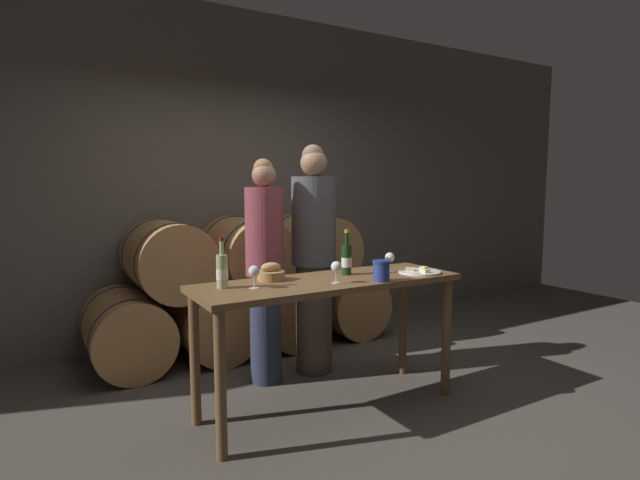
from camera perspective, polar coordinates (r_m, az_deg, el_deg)
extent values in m
plane|color=#4C473F|center=(3.58, 1.02, -18.63)|extent=(10.00, 10.00, 0.00)
cube|color=#60594F|center=(5.06, -11.05, 7.28)|extent=(10.00, 0.12, 3.20)
cylinder|color=#A87A47|center=(4.43, -21.21, -9.72)|extent=(0.64, 0.86, 0.64)
cylinder|color=#2D2D33|center=(4.16, -20.57, -10.71)|extent=(0.65, 0.02, 0.65)
cylinder|color=#2D2D33|center=(4.69, -21.78, -8.83)|extent=(0.65, 0.02, 0.65)
cylinder|color=#A87A47|center=(4.58, -12.49, -8.87)|extent=(0.64, 0.86, 0.64)
cylinder|color=#2D2D33|center=(4.33, -11.33, -9.76)|extent=(0.65, 0.02, 0.65)
cylinder|color=#2D2D33|center=(4.84, -13.53, -8.08)|extent=(0.65, 0.02, 0.65)
cylinder|color=#A87A47|center=(4.84, -4.55, -7.92)|extent=(0.64, 0.86, 0.64)
cylinder|color=#2D2D33|center=(4.60, -3.01, -8.68)|extent=(0.65, 0.02, 0.65)
cylinder|color=#2D2D33|center=(5.08, -5.93, -7.24)|extent=(0.65, 0.02, 0.65)
cylinder|color=#A87A47|center=(5.17, 2.46, -6.96)|extent=(0.64, 0.86, 0.64)
cylinder|color=#2D2D33|center=(4.95, 4.22, -7.59)|extent=(0.65, 0.02, 0.65)
cylinder|color=#2D2D33|center=(5.40, 0.84, -6.37)|extent=(0.65, 0.02, 0.65)
cylinder|color=#A87A47|center=(4.37, -17.02, -2.08)|extent=(0.64, 0.86, 0.64)
cylinder|color=#2D2D33|center=(4.11, -16.10, -2.59)|extent=(0.65, 0.02, 0.65)
cylinder|color=#2D2D33|center=(4.64, -17.83, -1.63)|extent=(0.65, 0.02, 0.65)
cylinder|color=#A87A47|center=(4.58, -8.53, -1.48)|extent=(0.64, 0.86, 0.64)
cylinder|color=#2D2D33|center=(4.33, -7.14, -1.92)|extent=(0.65, 0.02, 0.65)
cylinder|color=#2D2D33|center=(4.84, -9.76, -1.08)|extent=(0.65, 0.02, 0.65)
cylinder|color=#A87A47|center=(4.89, -0.94, -0.92)|extent=(0.64, 0.86, 0.64)
cylinder|color=#2D2D33|center=(4.65, 0.75, -1.30)|extent=(0.65, 0.02, 0.65)
cylinder|color=#2D2D33|center=(5.13, -2.47, -0.57)|extent=(0.65, 0.02, 0.65)
cylinder|color=brown|center=(2.88, -11.30, -15.99)|extent=(0.06, 0.06, 0.85)
cylinder|color=brown|center=(3.75, 14.24, -10.71)|extent=(0.06, 0.06, 0.85)
cylinder|color=brown|center=(3.30, -14.11, -13.08)|extent=(0.06, 0.06, 0.85)
cylinder|color=brown|center=(4.08, 9.48, -9.16)|extent=(0.06, 0.06, 0.85)
cube|color=brown|center=(3.31, 1.05, -4.85)|extent=(1.80, 0.59, 0.04)
cylinder|color=#2D334C|center=(3.89, -6.23, -10.02)|extent=(0.24, 0.24, 0.83)
cylinder|color=#8C3D47|center=(3.75, -6.37, 0.97)|extent=(0.29, 0.29, 0.66)
sphere|color=#997051|center=(3.73, -6.45, 7.38)|extent=(0.18, 0.18, 0.18)
sphere|color=olive|center=(3.74, -6.52, 8.12)|extent=(0.15, 0.15, 0.15)
cylinder|color=#4C4238|center=(4.07, -0.70, -8.90)|extent=(0.29, 0.29, 0.88)
cylinder|color=#4C4C51|center=(3.94, -0.71, 2.20)|extent=(0.35, 0.35, 0.70)
sphere|color=#997051|center=(3.93, -0.72, 8.79)|extent=(0.21, 0.21, 0.21)
sphere|color=#75604C|center=(3.94, -0.82, 9.62)|extent=(0.17, 0.17, 0.17)
cylinder|color=#193819|center=(3.46, 3.05, -2.28)|extent=(0.07, 0.07, 0.21)
cylinder|color=#193819|center=(3.44, 3.07, 0.12)|extent=(0.03, 0.03, 0.08)
cylinder|color=gold|center=(3.43, 3.07, 1.00)|extent=(0.03, 0.03, 0.02)
cylinder|color=white|center=(3.46, 3.05, -2.55)|extent=(0.07, 0.07, 0.07)
cylinder|color=#ADBC7F|center=(3.07, -11.12, -3.55)|extent=(0.07, 0.07, 0.20)
cylinder|color=#ADBC7F|center=(3.05, -11.18, -0.89)|extent=(0.03, 0.03, 0.08)
cylinder|color=maroon|center=(3.04, -11.20, 0.10)|extent=(0.03, 0.03, 0.02)
cylinder|color=white|center=(3.07, -11.11, -3.85)|extent=(0.07, 0.07, 0.07)
cylinder|color=navy|center=(3.25, 7.03, -3.51)|extent=(0.11, 0.11, 0.14)
cylinder|color=navy|center=(3.24, 7.04, -2.44)|extent=(0.12, 0.12, 0.01)
cylinder|color=#A87F4C|center=(3.28, -5.62, -4.07)|extent=(0.18, 0.18, 0.06)
ellipsoid|color=tan|center=(3.27, -5.64, -3.12)|extent=(0.14, 0.08, 0.06)
cylinder|color=white|center=(3.60, 11.30, -3.60)|extent=(0.30, 0.30, 0.01)
cube|color=beige|center=(3.66, 11.75, -3.17)|extent=(0.07, 0.06, 0.02)
cube|color=beige|center=(3.60, 10.25, -3.31)|extent=(0.07, 0.07, 0.02)
cube|color=#E0CC7F|center=(3.55, 11.93, -3.48)|extent=(0.05, 0.06, 0.02)
cylinder|color=white|center=(3.05, -7.52, -5.48)|extent=(0.06, 0.06, 0.00)
cylinder|color=white|center=(3.04, -7.53, -4.76)|extent=(0.01, 0.01, 0.07)
sphere|color=white|center=(3.03, -7.55, -3.54)|extent=(0.07, 0.07, 0.07)
cylinder|color=white|center=(3.18, 1.87, -4.91)|extent=(0.06, 0.06, 0.00)
cylinder|color=white|center=(3.17, 1.87, -4.22)|extent=(0.01, 0.01, 0.07)
sphere|color=white|center=(3.16, 1.87, -3.05)|extent=(0.07, 0.07, 0.07)
cylinder|color=white|center=(3.61, 7.95, -3.61)|extent=(0.06, 0.06, 0.00)
cylinder|color=white|center=(3.60, 7.96, -3.00)|extent=(0.01, 0.01, 0.07)
sphere|color=white|center=(3.59, 7.98, -1.96)|extent=(0.07, 0.07, 0.07)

